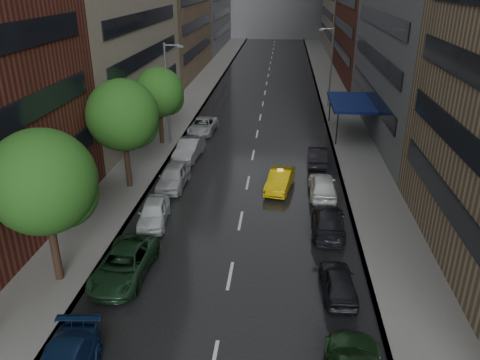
# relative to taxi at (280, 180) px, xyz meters

# --- Properties ---
(road) EXTENTS (14.00, 140.00, 0.01)m
(road) POSITION_rel_taxi_xyz_m (-2.40, 28.93, -0.71)
(road) COLOR black
(road) RESTS_ON ground
(sidewalk_left) EXTENTS (4.00, 140.00, 0.15)m
(sidewalk_left) POSITION_rel_taxi_xyz_m (-11.40, 28.93, -0.64)
(sidewalk_left) COLOR gray
(sidewalk_left) RESTS_ON ground
(sidewalk_right) EXTENTS (4.00, 140.00, 0.15)m
(sidewalk_right) POSITION_rel_taxi_xyz_m (6.60, 28.93, -0.64)
(sidewalk_right) COLOR gray
(sidewalk_right) RESTS_ON ground
(tree_near) EXTENTS (5.04, 5.04, 8.03)m
(tree_near) POSITION_rel_taxi_xyz_m (-11.00, -12.27, 4.78)
(tree_near) COLOR #382619
(tree_near) RESTS_ON ground
(tree_mid) EXTENTS (5.01, 5.01, 7.99)m
(tree_mid) POSITION_rel_taxi_xyz_m (-11.00, -0.69, 4.75)
(tree_mid) COLOR #382619
(tree_mid) RESTS_ON ground
(tree_far) EXTENTS (4.44, 4.44, 7.07)m
(tree_far) POSITION_rel_taxi_xyz_m (-11.00, 9.10, 4.12)
(tree_far) COLOR #382619
(tree_far) RESTS_ON ground
(taxi) EXTENTS (2.28, 4.56, 1.43)m
(taxi) POSITION_rel_taxi_xyz_m (0.00, 0.00, 0.00)
(taxi) COLOR #DDB30B
(taxi) RESTS_ON ground
(parked_cars_left) EXTENTS (2.68, 37.34, 1.61)m
(parked_cars_left) POSITION_rel_taxi_xyz_m (-7.80, -3.63, 0.04)
(parked_cars_left) COLOR #0F224A
(parked_cars_left) RESTS_ON ground
(parked_cars_right) EXTENTS (2.57, 28.27, 1.56)m
(parked_cars_right) POSITION_rel_taxi_xyz_m (3.00, -7.59, 0.02)
(parked_cars_right) COLOR #19381B
(parked_cars_right) RESTS_ON ground
(street_lamp_left) EXTENTS (1.74, 0.22, 9.00)m
(street_lamp_left) POSITION_rel_taxi_xyz_m (-10.12, 8.93, 4.17)
(street_lamp_left) COLOR gray
(street_lamp_left) RESTS_ON sidewalk_left
(street_lamp_right) EXTENTS (1.74, 0.22, 9.00)m
(street_lamp_right) POSITION_rel_taxi_xyz_m (5.32, 23.93, 4.17)
(street_lamp_right) COLOR gray
(street_lamp_right) RESTS_ON sidewalk_right
(awning) EXTENTS (4.00, 8.00, 3.12)m
(awning) POSITION_rel_taxi_xyz_m (6.58, 13.93, 2.42)
(awning) COLOR navy
(awning) RESTS_ON sidewalk_right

